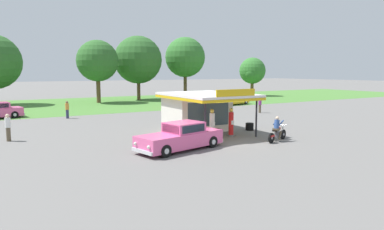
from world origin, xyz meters
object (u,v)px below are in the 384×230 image
gas_pump_nearside (212,125)px  bystander_standing_back_lot (67,109)px  parked_car_back_row_left (233,99)px  bystander_leaning_by_kiosk (8,127)px  motorcycle_with_rider (277,131)px  featured_classic_sedan (181,137)px  gas_pump_offside (231,123)px  bystander_chatting_near_pumps (260,104)px  spare_tire_stack (250,127)px  parked_car_back_row_far_right (183,101)px

gas_pump_nearside → bystander_standing_back_lot: 16.22m
bystander_standing_back_lot → parked_car_back_row_left: bearing=8.3°
bystander_standing_back_lot → bystander_leaning_by_kiosk: (-5.36, -9.33, 0.06)m
motorcycle_with_rider → featured_classic_sedan: size_ratio=0.39×
gas_pump_offside → parked_car_back_row_left: bearing=52.6°
featured_classic_sedan → bystander_chatting_near_pumps: (15.68, 11.21, 0.22)m
bystander_leaning_by_kiosk → bystander_standing_back_lot: bearing=60.1°
featured_classic_sedan → gas_pump_offside: bearing=21.0°
bystander_chatting_near_pumps → spare_tire_stack: bearing=-135.1°
parked_car_back_row_far_right → bystander_leaning_by_kiosk: size_ratio=3.11×
gas_pump_nearside → bystander_leaning_by_kiosk: size_ratio=1.11×
bystander_standing_back_lot → gas_pump_nearside: bearing=-67.4°
parked_car_back_row_left → spare_tire_stack: (-11.27, -16.94, -0.44)m
motorcycle_with_rider → spare_tire_stack: size_ratio=3.63×
parked_car_back_row_far_right → bystander_chatting_near_pumps: bearing=-70.5°
gas_pump_nearside → spare_tire_stack: gas_pump_nearside is taller
bystander_standing_back_lot → featured_classic_sedan: bearing=-80.4°
bystander_leaning_by_kiosk → parked_car_back_row_left: bearing=24.8°
parked_car_back_row_left → parked_car_back_row_far_right: (-6.76, 1.38, -0.01)m
featured_classic_sedan → bystander_chatting_near_pumps: bearing=35.6°
parked_car_back_row_left → bystander_chatting_near_pumps: size_ratio=3.00×
motorcycle_with_rider → featured_classic_sedan: bearing=170.8°
bystander_chatting_near_pumps → bystander_leaning_by_kiosk: bystander_leaning_by_kiosk is taller
gas_pump_nearside → featured_classic_sedan: size_ratio=0.35×
parked_car_back_row_left → motorcycle_with_rider: bearing=-120.6°
featured_classic_sedan → spare_tire_stack: bearing=22.4°
parked_car_back_row_far_right → spare_tire_stack: bearing=-103.8°
gas_pump_nearside → featured_classic_sedan: 3.87m
parked_car_back_row_left → bystander_chatting_near_pumps: (-3.14, -8.83, 0.19)m
motorcycle_with_rider → bystander_leaning_by_kiosk: bystander_leaning_by_kiosk is taller
featured_classic_sedan → bystander_leaning_by_kiosk: 11.16m
gas_pump_offside → bystander_standing_back_lot: gas_pump_offside is taller
parked_car_back_row_left → parked_car_back_row_far_right: size_ratio=0.95×
parked_car_back_row_left → bystander_leaning_by_kiosk: bystander_leaning_by_kiosk is taller
motorcycle_with_rider → spare_tire_stack: (1.21, 4.13, -0.38)m
parked_car_back_row_far_right → bystander_leaning_by_kiosk: bearing=-145.6°
featured_classic_sedan → bystander_standing_back_lot: 17.11m
parked_car_back_row_far_right → bystander_leaning_by_kiosk: (-20.29, -13.88, 0.21)m
parked_car_back_row_far_right → spare_tire_stack: parked_car_back_row_far_right is taller
gas_pump_nearside → spare_tire_stack: 4.40m
gas_pump_offside → bystander_leaning_by_kiosk: gas_pump_offside is taller
parked_car_back_row_left → parked_car_back_row_far_right: 6.90m
gas_pump_nearside → parked_car_back_row_left: 23.84m
parked_car_back_row_left → spare_tire_stack: parked_car_back_row_left is taller
gas_pump_offside → parked_car_back_row_left: 22.87m
parked_car_back_row_left → bystander_chatting_near_pumps: bystander_chatting_near_pumps is taller
featured_classic_sedan → bystander_standing_back_lot: size_ratio=3.39×
gas_pump_offside → motorcycle_with_rider: 3.25m
gas_pump_nearside → motorcycle_with_rider: bearing=-44.5°
gas_pump_offside → bystander_standing_back_lot: size_ratio=1.17×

